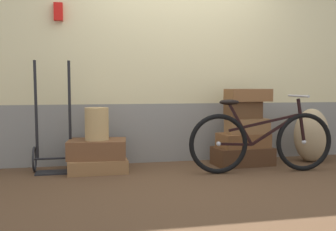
{
  "coord_description": "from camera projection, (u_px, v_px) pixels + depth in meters",
  "views": [
    {
      "loc": [
        -1.15,
        -3.98,
        0.94
      ],
      "look_at": [
        -0.21,
        0.26,
        0.62
      ],
      "focal_mm": 41.46,
      "sensor_mm": 36.0,
      "label": 1
    }
  ],
  "objects": [
    {
      "name": "suitcase_6",
      "position": [
        248.0,
        95.0,
        4.63
      ],
      "size": [
        0.53,
        0.31,
        0.15
      ],
      "primitive_type": "cube",
      "rotation": [
        0.0,
        0.0,
        0.06
      ],
      "color": "brown",
      "rests_on": "suitcase_5"
    },
    {
      "name": "suitcase_4",
      "position": [
        247.0,
        126.0,
        4.67
      ],
      "size": [
        0.5,
        0.32,
        0.18
      ],
      "primitive_type": "cube",
      "rotation": [
        0.0,
        0.0,
        -0.05
      ],
      "color": "olive",
      "rests_on": "suitcase_3"
    },
    {
      "name": "suitcase_2",
      "position": [
        242.0,
        156.0,
        4.69
      ],
      "size": [
        0.71,
        0.43,
        0.22
      ],
      "primitive_type": "cube",
      "rotation": [
        0.0,
        0.0,
        0.06
      ],
      "color": "#4C2D19",
      "rests_on": "ground"
    },
    {
      "name": "luggage_trolley",
      "position": [
        54.0,
        146.0,
        4.31
      ],
      "size": [
        0.44,
        0.36,
        1.23
      ],
      "color": "black",
      "rests_on": "ground"
    },
    {
      "name": "suitcase_0",
      "position": [
        97.0,
        165.0,
        4.32
      ],
      "size": [
        0.65,
        0.47,
        0.15
      ],
      "primitive_type": "cube",
      "rotation": [
        0.0,
        0.0,
        0.01
      ],
      "color": "olive",
      "rests_on": "ground"
    },
    {
      "name": "suitcase_3",
      "position": [
        243.0,
        140.0,
        4.68
      ],
      "size": [
        0.61,
        0.4,
        0.17
      ],
      "primitive_type": "cube",
      "rotation": [
        0.0,
        0.0,
        0.09
      ],
      "color": "brown",
      "rests_on": "suitcase_2"
    },
    {
      "name": "station_building",
      "position": [
        175.0,
        47.0,
        4.91
      ],
      "size": [
        7.17,
        0.74,
        2.89
      ],
      "color": "gray",
      "rests_on": "ground"
    },
    {
      "name": "wicker_basket",
      "position": [
        97.0,
        124.0,
        4.29
      ],
      "size": [
        0.26,
        0.26,
        0.36
      ],
      "primitive_type": "cylinder",
      "color": "tan",
      "rests_on": "suitcase_1"
    },
    {
      "name": "suitcase_1",
      "position": [
        97.0,
        149.0,
        4.33
      ],
      "size": [
        0.68,
        0.51,
        0.21
      ],
      "primitive_type": "cube",
      "rotation": [
        0.0,
        0.0,
        -0.11
      ],
      "color": "brown",
      "rests_on": "suitcase_0"
    },
    {
      "name": "ground",
      "position": [
        192.0,
        177.0,
        4.19
      ],
      "size": [
        9.17,
        5.2,
        0.06
      ],
      "primitive_type": "cube",
      "color": "#513823"
    },
    {
      "name": "bicycle",
      "position": [
        262.0,
        141.0,
        4.27
      ],
      "size": [
        1.64,
        0.46,
        0.85
      ],
      "color": "black",
      "rests_on": "ground"
    },
    {
      "name": "suitcase_5",
      "position": [
        243.0,
        110.0,
        4.65
      ],
      "size": [
        0.43,
        0.28,
        0.21
      ],
      "primitive_type": "cube",
      "rotation": [
        0.0,
        0.0,
        0.1
      ],
      "color": "brown",
      "rests_on": "suitcase_4"
    },
    {
      "name": "burlap_sack",
      "position": [
        311.0,
        135.0,
        4.88
      ],
      "size": [
        0.44,
        0.37,
        0.67
      ],
      "primitive_type": "ellipsoid",
      "color": "tan",
      "rests_on": "ground"
    }
  ]
}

